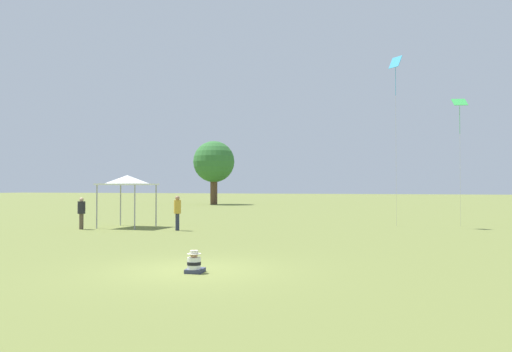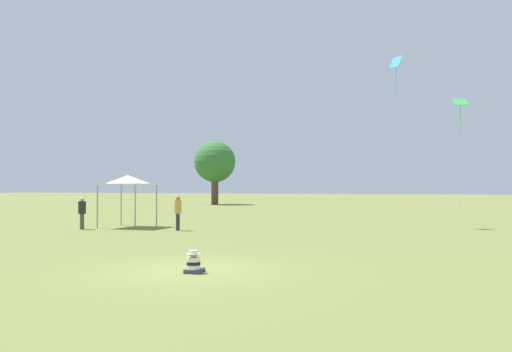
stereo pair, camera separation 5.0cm
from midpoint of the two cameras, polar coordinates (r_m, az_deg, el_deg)
The scene contains 8 objects.
ground_plane at distance 13.54m, azimuth -7.45°, elevation -10.62°, with size 300.00×300.00×0.00m, color olive.
seated_toddler at distance 13.08m, azimuth -7.17°, elevation -9.90°, with size 0.51×0.59×0.59m.
person_standing_0 at distance 25.63m, azimuth -9.02°, elevation -3.84°, with size 0.47×0.47×1.76m.
person_standing_2 at distance 27.63m, azimuth -19.37°, elevation -3.74°, with size 0.55×0.55×1.66m.
canopy_tent at distance 28.19m, azimuth -14.54°, elevation -0.51°, with size 2.62×2.62×2.85m.
kite_0 at distance 30.52m, azimuth 22.20°, elevation 7.31°, with size 0.88×0.79×7.22m.
kite_1 at distance 29.80m, azimuth 15.61°, elevation 11.53°, with size 0.78×0.74×9.59m.
distant_tree_1 at distance 63.78m, azimuth -4.86°, elevation 1.58°, with size 5.26×5.26×8.09m.
Camera 1 is at (5.90, -11.98, 2.20)m, focal length 35.00 mm.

